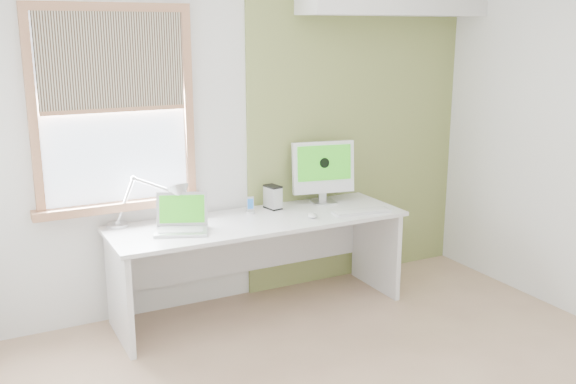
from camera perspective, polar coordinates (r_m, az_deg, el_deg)
room at (r=3.54m, az=7.78°, el=1.05°), size 4.04×3.54×2.64m
accent_wall at (r=5.51m, az=6.01°, el=5.73°), size 2.00×0.02×2.60m
window at (r=4.67m, az=-14.89°, el=6.89°), size 1.20×0.14×1.42m
desk at (r=4.93m, az=-2.83°, el=-4.36°), size 2.20×0.70×0.73m
desk_lamp at (r=4.69m, az=-10.44°, el=-0.63°), size 0.60×0.38×0.36m
laptop at (r=4.59m, az=-9.26°, el=-2.56°), size 0.44×0.40×0.25m
phone_dock at (r=4.96m, az=-3.31°, el=-1.44°), size 0.08×0.08×0.13m
external_drive at (r=5.07m, az=-1.33°, el=-0.45°), size 0.11×0.16×0.18m
imac at (r=5.21m, az=3.09°, el=2.05°), size 0.51×0.21×0.50m
keyboard at (r=5.00m, az=6.43°, el=-1.71°), size 0.46×0.19×0.02m
mouse at (r=4.85m, az=2.14°, el=-2.05°), size 0.10×0.13×0.03m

